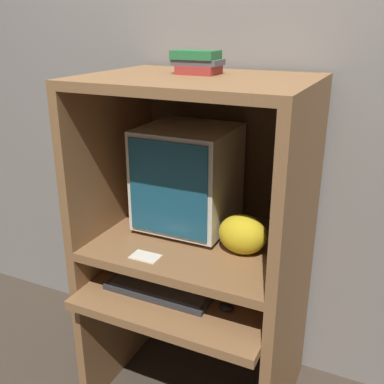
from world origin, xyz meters
The scene contains 10 objects.
wall_back centered at (0.00, 0.71, 1.30)m, with size 6.00×0.06×2.60m.
desk_base centered at (0.00, 0.28, 0.38)m, with size 0.84×0.73×0.61m.
desk_monitor_shelf centered at (0.00, 0.33, 0.74)m, with size 0.84×0.65×0.17m.
hutch_upper centered at (0.00, 0.36, 1.21)m, with size 0.84×0.65×0.65m.
crt_monitor centered at (-0.09, 0.42, 1.01)m, with size 0.37×0.37×0.44m.
keyboard centered at (-0.08, 0.14, 0.62)m, with size 0.44×0.17×0.03m.
mouse centered at (0.20, 0.14, 0.63)m, with size 0.06×0.04×0.03m.
snack_bag centered at (0.21, 0.29, 0.86)m, with size 0.19×0.14×0.15m.
book_stack centered at (-0.03, 0.39, 1.48)m, with size 0.18×0.12×0.09m.
paper_card centered at (-0.11, 0.09, 0.79)m, with size 0.11×0.07×0.00m.
Camera 1 is at (0.69, -1.19, 1.62)m, focal length 42.00 mm.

